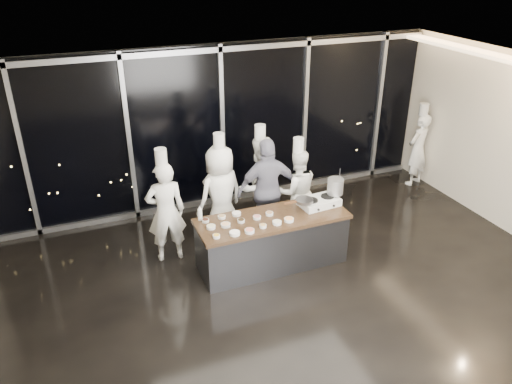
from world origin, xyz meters
TOP-DOWN VIEW (x-y plane):
  - ground at (0.00, 0.00)m, footprint 9.00×9.00m
  - room_shell at (0.18, 0.00)m, footprint 9.02×7.02m
  - window_wall at (0.00, 3.43)m, footprint 8.90×0.11m
  - demo_counter at (0.00, 0.90)m, footprint 2.46×0.86m
  - stove at (0.88, 0.98)m, footprint 0.68×0.46m
  - frying_pan at (0.57, 0.95)m, footprint 0.52×0.32m
  - stock_pot at (1.20, 1.03)m, footprint 0.29×0.29m
  - prep_bowls at (-0.50, 0.85)m, footprint 1.37×0.73m
  - squeeze_bottle at (-1.10, 1.24)m, footprint 0.07×0.07m
  - chef_far_left at (-1.54, 1.73)m, footprint 0.66×0.46m
  - chef_left at (-0.52, 1.96)m, footprint 1.01×0.82m
  - chef_center at (0.24, 2.04)m, footprint 1.06×0.94m
  - guest at (0.28, 1.75)m, footprint 1.14×0.56m
  - chef_right at (0.86, 1.78)m, footprint 0.86×0.72m
  - chef_side at (4.20, 2.64)m, footprint 0.68×0.56m

SIDE VIEW (x-z plane):
  - ground at x=0.00m, z-range 0.00..0.00m
  - demo_counter at x=0.00m, z-range 0.00..0.90m
  - chef_right at x=0.86m, z-range -0.10..1.72m
  - chef_side at x=4.20m, z-range -0.09..1.75m
  - chef_far_left at x=-1.54m, z-range -0.10..1.89m
  - chef_left at x=-0.52m, z-range -0.10..1.92m
  - chef_center at x=0.24m, z-range -0.11..1.95m
  - prep_bowls at x=-0.50m, z-range 0.90..0.95m
  - guest at x=0.28m, z-range 0.00..1.89m
  - stove at x=0.88m, z-range 0.89..1.03m
  - squeeze_bottle at x=-1.10m, z-range 0.89..1.14m
  - frying_pan at x=0.57m, z-range 1.04..1.09m
  - stock_pot at x=1.20m, z-range 1.04..1.31m
  - window_wall at x=0.00m, z-range 0.00..3.20m
  - room_shell at x=0.18m, z-range 0.64..3.85m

